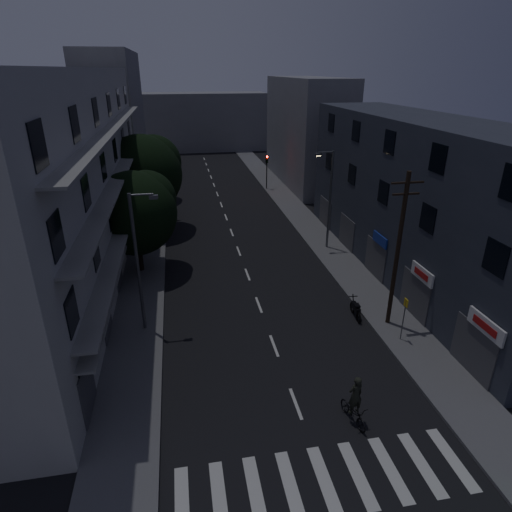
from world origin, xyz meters
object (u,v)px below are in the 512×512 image
object	(u,v)px
bus_stop_sign	(405,312)
cyclist	(354,407)
utility_pole	(398,249)
motorcycle	(356,310)

from	to	relation	value
bus_stop_sign	cyclist	world-z (taller)	bus_stop_sign
utility_pole	bus_stop_sign	size ratio (longest dim) A/B	3.56
utility_pole	cyclist	world-z (taller)	utility_pole
utility_pole	cyclist	bearing A→B (deg)	-125.96
utility_pole	bus_stop_sign	bearing A→B (deg)	-93.05
utility_pole	motorcycle	size ratio (longest dim) A/B	4.69
bus_stop_sign	cyclist	xyz separation A→B (m)	(-4.86, -5.09, -1.10)
bus_stop_sign	motorcycle	distance (m)	3.53
motorcycle	bus_stop_sign	bearing A→B (deg)	-58.48
motorcycle	cyclist	distance (m)	8.68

